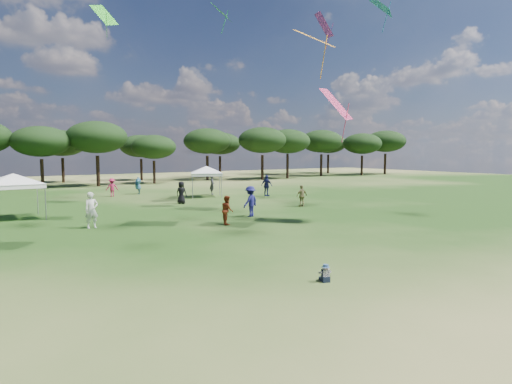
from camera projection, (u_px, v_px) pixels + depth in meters
ground at (371, 301)px, 11.63m from camera, size 140.00×140.00×0.00m
tree_line at (83, 140)px, 51.81m from camera, size 108.78×17.63×7.77m
tent_left at (13, 176)px, 25.37m from camera, size 6.19×6.19×3.05m
tent_right at (206, 167)px, 37.78m from camera, size 4.92×4.92×3.06m
toddler at (325, 274)px, 13.30m from camera, size 0.41×0.45×0.55m
festival_crowd at (136, 196)px, 30.52m from camera, size 29.10×20.95×1.93m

